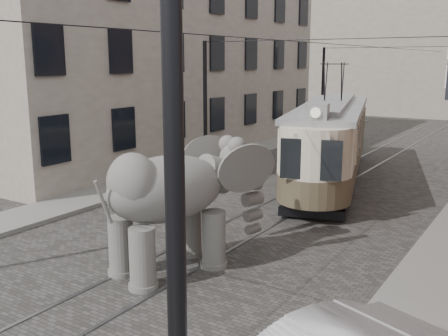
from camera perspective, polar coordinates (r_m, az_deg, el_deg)
The scene contains 8 objects.
ground at distance 16.34m, azimuth 2.15°, elevation -6.55°, with size 120.00×120.00×0.00m, color #464340.
tram_rails at distance 16.34m, azimuth 2.15°, elevation -6.51°, with size 1.54×80.00×0.02m, color slate, non-canonical shape.
sidewalk_right at distance 14.42m, azimuth 23.47°, elevation -9.82°, with size 2.00×60.00×0.15m, color slate.
sidewalk_left at distance 20.27m, azimuth -13.89°, elevation -3.02°, with size 2.00×60.00×0.15m, color slate.
stucco_building at distance 30.03m, azimuth -6.32°, elevation 11.49°, with size 7.00×24.00×10.00m, color gray.
catenary at distance 20.17m, azimuth 9.01°, elevation 5.57°, with size 11.00×30.20×6.00m, color black, non-canonical shape.
tram at distance 22.76m, azimuth 11.86°, elevation 4.96°, with size 2.62×12.72×5.05m, color beige, non-canonical shape.
elephant at distance 12.69m, azimuth -6.29°, elevation -4.41°, with size 2.92×5.29×3.24m, color #65635E, non-canonical shape.
Camera 1 is at (7.86, -13.36, 5.16)m, focal length 41.29 mm.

